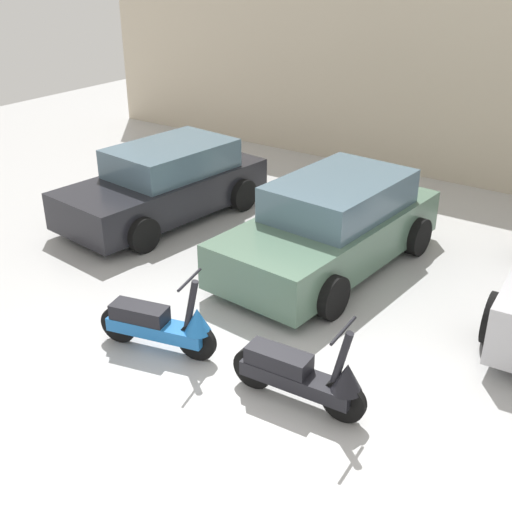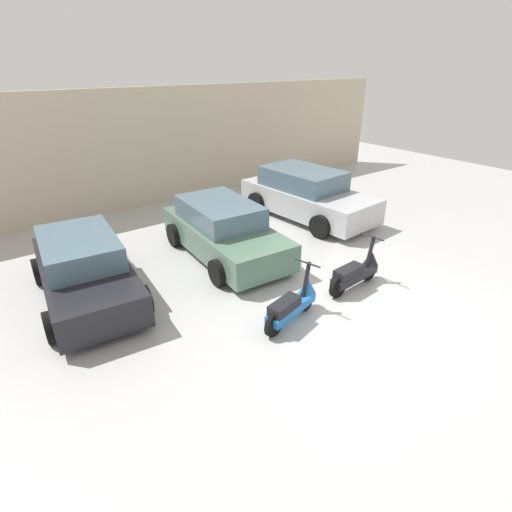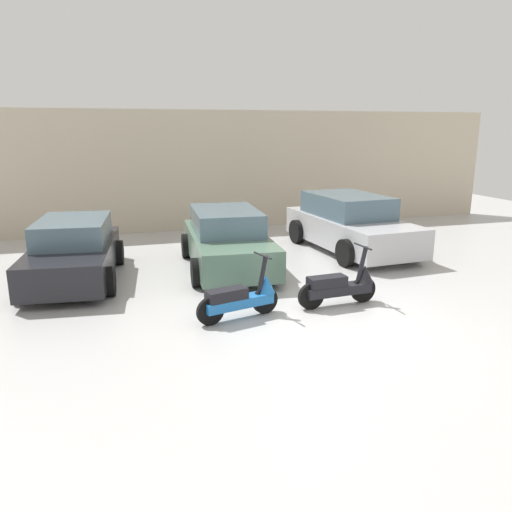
{
  "view_description": "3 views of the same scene",
  "coord_description": "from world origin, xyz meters",
  "px_view_note": "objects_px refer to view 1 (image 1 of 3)",
  "views": [
    {
      "loc": [
        3.33,
        -4.13,
        4.46
      ],
      "look_at": [
        -0.81,
        1.75,
        0.91
      ],
      "focal_mm": 45.0,
      "sensor_mm": 36.0,
      "label": 1
    },
    {
      "loc": [
        -5.6,
        -4.08,
        4.44
      ],
      "look_at": [
        -1.02,
        2.04,
        0.66
      ],
      "focal_mm": 28.0,
      "sensor_mm": 36.0,
      "label": 2
    },
    {
      "loc": [
        -3.37,
        -7.21,
        3.14
      ],
      "look_at": [
        -0.66,
        1.79,
        0.73
      ],
      "focal_mm": 35.0,
      "sensor_mm": 36.0,
      "label": 3
    }
  ],
  "objects_px": {
    "car_rear_left": "(166,184)",
    "car_rear_center": "(332,226)",
    "scooter_front_right": "(303,375)",
    "scooter_front_left": "(162,324)"
  },
  "relations": [
    {
      "from": "car_rear_left",
      "to": "car_rear_center",
      "type": "xyz_separation_m",
      "value": [
        3.34,
        -0.0,
        0.03
      ]
    },
    {
      "from": "scooter_front_right",
      "to": "car_rear_left",
      "type": "bearing_deg",
      "value": 142.93
    },
    {
      "from": "scooter_front_left",
      "to": "car_rear_center",
      "type": "bearing_deg",
      "value": 66.73
    },
    {
      "from": "car_rear_left",
      "to": "car_rear_center",
      "type": "distance_m",
      "value": 3.34
    },
    {
      "from": "scooter_front_right",
      "to": "car_rear_left",
      "type": "distance_m",
      "value": 5.64
    },
    {
      "from": "scooter_front_right",
      "to": "car_rear_center",
      "type": "height_order",
      "value": "car_rear_center"
    },
    {
      "from": "scooter_front_left",
      "to": "car_rear_left",
      "type": "bearing_deg",
      "value": 117.39
    },
    {
      "from": "car_rear_left",
      "to": "scooter_front_left",
      "type": "bearing_deg",
      "value": 47.42
    },
    {
      "from": "scooter_front_right",
      "to": "scooter_front_left",
      "type": "bearing_deg",
      "value": 179.34
    },
    {
      "from": "car_rear_center",
      "to": "scooter_front_left",
      "type": "bearing_deg",
      "value": -5.15
    }
  ]
}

